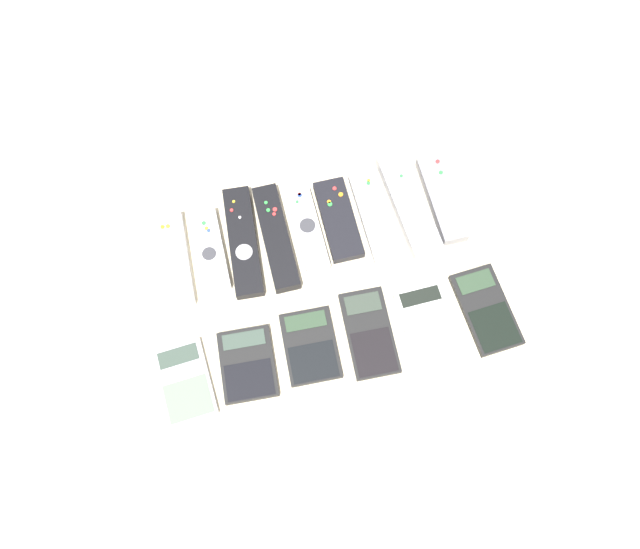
# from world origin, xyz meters

# --- Properties ---
(ground_plane) EXTENTS (3.00, 3.00, 0.00)m
(ground_plane) POSITION_xyz_m (0.00, 0.00, 0.00)
(ground_plane) COLOR beige
(remote_0) EXTENTS (0.06, 0.18, 0.02)m
(remote_0) POSITION_xyz_m (-0.25, 0.12, 0.01)
(remote_0) COLOR silver
(remote_0) RESTS_ON ground_plane
(remote_1) EXTENTS (0.05, 0.16, 0.02)m
(remote_1) POSITION_xyz_m (-0.18, 0.12, 0.01)
(remote_1) COLOR white
(remote_1) RESTS_ON ground_plane
(remote_2) EXTENTS (0.06, 0.21, 0.02)m
(remote_2) POSITION_xyz_m (-0.12, 0.13, 0.01)
(remote_2) COLOR black
(remote_2) RESTS_ON ground_plane
(remote_3) EXTENTS (0.05, 0.20, 0.03)m
(remote_3) POSITION_xyz_m (-0.06, 0.12, 0.01)
(remote_3) COLOR black
(remote_3) RESTS_ON ground_plane
(remote_4) EXTENTS (0.04, 0.16, 0.02)m
(remote_4) POSITION_xyz_m (-0.00, 0.12, 0.01)
(remote_4) COLOR silver
(remote_4) RESTS_ON ground_plane
(remote_5) EXTENTS (0.06, 0.16, 0.02)m
(remote_5) POSITION_xyz_m (0.06, 0.13, 0.01)
(remote_5) COLOR black
(remote_5) RESTS_ON ground_plane
(remote_6) EXTENTS (0.05, 0.18, 0.02)m
(remote_6) POSITION_xyz_m (0.13, 0.12, 0.01)
(remote_6) COLOR #B7B7BC
(remote_6) RESTS_ON ground_plane
(remote_7) EXTENTS (0.07, 0.21, 0.03)m
(remote_7) POSITION_xyz_m (0.19, 0.13, 0.01)
(remote_7) COLOR #B7B7BC
(remote_7) RESTS_ON ground_plane
(remote_8) EXTENTS (0.05, 0.17, 0.03)m
(remote_8) POSITION_xyz_m (0.25, 0.12, 0.01)
(remote_8) COLOR gray
(remote_8) RESTS_ON ground_plane
(calculator_0) EXTENTS (0.09, 0.14, 0.01)m
(calculator_0) POSITION_xyz_m (-0.26, -0.10, 0.01)
(calculator_0) COLOR #B2B2B7
(calculator_0) RESTS_ON ground_plane
(calculator_1) EXTENTS (0.10, 0.13, 0.02)m
(calculator_1) POSITION_xyz_m (-0.16, -0.10, 0.01)
(calculator_1) COLOR black
(calculator_1) RESTS_ON ground_plane
(calculator_2) EXTENTS (0.09, 0.13, 0.01)m
(calculator_2) POSITION_xyz_m (-0.05, -0.09, 0.01)
(calculator_2) COLOR black
(calculator_2) RESTS_ON ground_plane
(calculator_3) EXTENTS (0.08, 0.16, 0.01)m
(calculator_3) POSITION_xyz_m (0.06, -0.09, 0.01)
(calculator_3) COLOR black
(calculator_3) RESTS_ON ground_plane
(calculator_4) EXTENTS (0.09, 0.12, 0.01)m
(calculator_4) POSITION_xyz_m (0.16, -0.09, 0.01)
(calculator_4) COLOR silver
(calculator_4) RESTS_ON ground_plane
(calculator_5) EXTENTS (0.09, 0.16, 0.01)m
(calculator_5) POSITION_xyz_m (0.26, -0.10, 0.01)
(calculator_5) COLOR black
(calculator_5) RESTS_ON ground_plane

